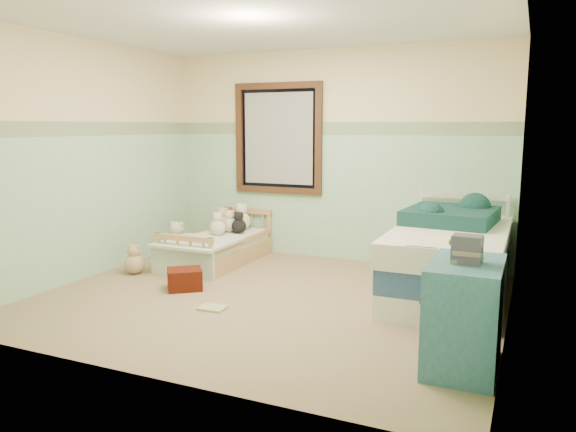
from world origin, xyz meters
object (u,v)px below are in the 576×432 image
at_px(toddler_bed_frame, 218,254).
at_px(red_pillow, 185,279).
at_px(plush_floor_tan, 135,264).
at_px(twin_bed_frame, 449,285).
at_px(floor_book, 213,308).
at_px(plush_floor_cream, 177,244).
at_px(dresser, 464,315).

xyz_separation_m(toddler_bed_frame, red_pillow, (0.28, -1.11, 0.01)).
bearing_deg(plush_floor_tan, twin_bed_frame, 9.66).
relative_size(toddler_bed_frame, twin_bed_frame, 0.76).
height_order(plush_floor_tan, red_pillow, plush_floor_tan).
bearing_deg(floor_book, twin_bed_frame, 30.34).
relative_size(toddler_bed_frame, plush_floor_cream, 5.04).
distance_m(twin_bed_frame, red_pillow, 2.56).
xyz_separation_m(red_pillow, floor_book, (0.57, -0.42, -0.09)).
relative_size(dresser, floor_book, 3.10).
bearing_deg(red_pillow, dresser, -15.46).
bearing_deg(plush_floor_tan, dresser, -16.02).
xyz_separation_m(plush_floor_cream, twin_bed_frame, (3.35, -0.36, -0.03)).
xyz_separation_m(plush_floor_cream, dresser, (3.66, -1.95, 0.22)).
bearing_deg(dresser, red_pillow, 164.54).
bearing_deg(plush_floor_tan, toddler_bed_frame, 56.17).
distance_m(plush_floor_tan, red_pillow, 0.88).
distance_m(dresser, red_pillow, 2.86).
height_order(plush_floor_tan, dresser, dresser).
xyz_separation_m(plush_floor_cream, floor_book, (1.50, -1.61, -0.13)).
height_order(twin_bed_frame, dresser, dresser).
distance_m(plush_floor_cream, red_pillow, 1.51).
relative_size(twin_bed_frame, dresser, 2.65).
relative_size(plush_floor_cream, twin_bed_frame, 0.15).
xyz_separation_m(plush_floor_tan, twin_bed_frame, (3.27, 0.56, 0.00)).
bearing_deg(dresser, toddler_bed_frame, 148.32).
xyz_separation_m(twin_bed_frame, floor_book, (-1.85, -1.24, -0.10)).
xyz_separation_m(twin_bed_frame, dresser, (0.31, -1.58, 0.25)).
xyz_separation_m(toddler_bed_frame, plush_floor_cream, (-0.64, 0.09, 0.05)).
bearing_deg(plush_floor_tan, floor_book, -25.86).
bearing_deg(red_pillow, floor_book, -35.84).
height_order(toddler_bed_frame, red_pillow, red_pillow).
height_order(toddler_bed_frame, plush_floor_tan, plush_floor_tan).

